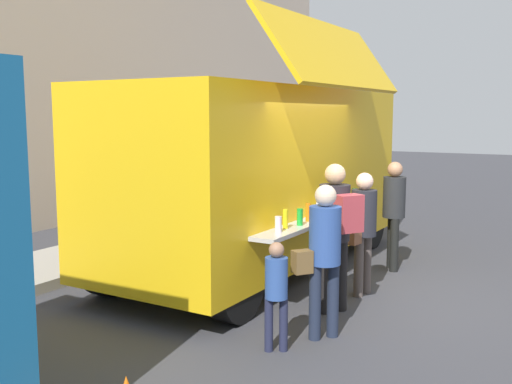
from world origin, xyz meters
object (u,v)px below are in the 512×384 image
Objects in this scene: trash_bin at (266,195)px; customer_extra_browsing at (394,206)px; customer_front_ordering at (363,223)px; customer_rear_waiting at (324,248)px; child_near_queue at (276,287)px; customer_mid_with_backpack at (336,223)px; food_truck_main at (261,171)px.

trash_bin is 0.55× the size of customer_extra_browsing.
customer_front_ordering is 1.65m from customer_rear_waiting.
trash_bin is at bearing -67.60° from customer_extra_browsing.
customer_rear_waiting is (-1.64, -0.16, 0.02)m from customer_front_ordering.
child_near_queue is (-7.02, -4.05, 0.21)m from trash_bin.
trash_bin is 0.82× the size of child_near_queue.
customer_mid_with_backpack is 1.08× the size of customer_extra_browsing.
customer_mid_with_backpack is 0.85m from customer_rear_waiting.
customer_mid_with_backpack is at bearing -143.92° from trash_bin.
food_truck_main is 3.52× the size of customer_extra_browsing.
customer_extra_browsing is at bearing -62.81° from food_truck_main.
customer_front_ordering is (-4.83, -4.16, 0.50)m from trash_bin.
food_truck_main is 3.00m from customer_rear_waiting.
customer_front_ordering is 2.21m from child_near_queue.
customer_rear_waiting is at bearing 65.45° from customer_extra_browsing.
customer_rear_waiting is at bearing -146.29° from trash_bin.
trash_bin is 7.79m from customer_rear_waiting.
customer_mid_with_backpack is 1.43m from child_near_queue.
food_truck_main is at bearing -10.83° from customer_rear_waiting.
child_near_queue is at bearing -147.12° from food_truck_main.
customer_rear_waiting is (-6.47, -4.32, 0.52)m from trash_bin.
food_truck_main is 1.99m from customer_front_ordering.
customer_extra_browsing is (-3.38, -4.12, 0.53)m from trash_bin.
customer_mid_with_backpack is (-1.37, -1.80, -0.41)m from food_truck_main.
customer_extra_browsing reaches higher than customer_rear_waiting.
child_near_queue reaches higher than trash_bin.
customer_extra_browsing is (1.44, 0.04, 0.03)m from customer_front_ordering.
child_near_queue is at bearing 101.18° from customer_rear_waiting.
trash_bin is 6.39m from customer_front_ordering.
food_truck_main is 3.61× the size of customer_front_ordering.
customer_front_ordering reaches higher than child_near_queue.
child_near_queue is at bearing 60.76° from customer_extra_browsing.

